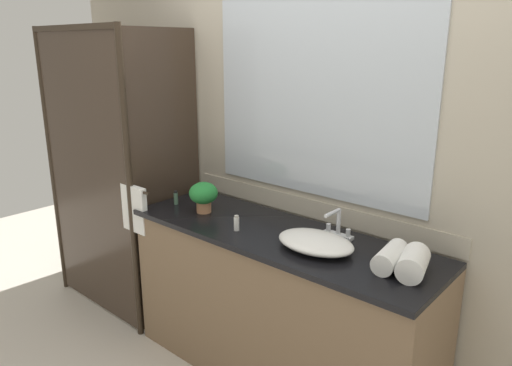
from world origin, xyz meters
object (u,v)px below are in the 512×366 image
faucet (337,228)px  potted_plant (203,195)px  rolled_towel_near_edge (413,263)px  amenity_bottle_lotion (176,198)px  sink_basin (315,242)px  rolled_towel_middle (390,257)px  amenity_bottle_conditioner (237,223)px

faucet → potted_plant: (-0.82, -0.19, 0.06)m
rolled_towel_near_edge → amenity_bottle_lotion: bearing=-178.2°
sink_basin → rolled_towel_middle: 0.37m
sink_basin → amenity_bottle_lotion: amenity_bottle_lotion is taller
rolled_towel_near_edge → rolled_towel_middle: 0.11m
faucet → rolled_towel_middle: size_ratio=0.73×
potted_plant → rolled_towel_near_edge: bearing=1.5°
potted_plant → amenity_bottle_lotion: bearing=-176.7°
faucet → potted_plant: 0.84m
potted_plant → amenity_bottle_lotion: potted_plant is taller
rolled_towel_middle → amenity_bottle_lotion: bearing=-177.8°
faucet → amenity_bottle_lotion: size_ratio=1.93×
sink_basin → amenity_bottle_conditioner: bearing=-170.8°
amenity_bottle_conditioner → amenity_bottle_lotion: amenity_bottle_lotion is taller
rolled_towel_middle → faucet: bearing=158.3°
amenity_bottle_lotion → rolled_towel_middle: (1.43, 0.05, 0.01)m
potted_plant → amenity_bottle_lotion: 0.25m
rolled_towel_near_edge → potted_plant: bearing=-178.5°
potted_plant → faucet: bearing=12.9°
amenity_bottle_conditioner → rolled_towel_middle: 0.85m
faucet → rolled_towel_near_edge: (0.48, -0.15, 0.01)m
amenity_bottle_conditioner → rolled_towel_middle: rolled_towel_middle is taller
faucet → amenity_bottle_lotion: faucet is taller
potted_plant → rolled_towel_middle: (1.19, 0.04, -0.06)m
amenity_bottle_conditioner → rolled_towel_near_edge: bearing=7.2°
faucet → amenity_bottle_lotion: bearing=-169.3°
sink_basin → rolled_towel_middle: rolled_towel_middle is taller
faucet → amenity_bottle_conditioner: faucet is taller
faucet → rolled_towel_near_edge: size_ratio=0.80×
amenity_bottle_conditioner → potted_plant: bearing=166.3°
sink_basin → potted_plant: 0.82m
faucet → rolled_towel_middle: faucet is taller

